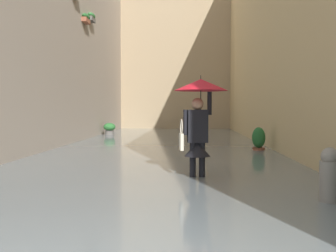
# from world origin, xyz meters

# --- Properties ---
(ground_plane) EXTENTS (60.00, 60.00, 0.00)m
(ground_plane) POSITION_xyz_m (0.00, -11.48, 0.00)
(ground_plane) COLOR #605B56
(flood_water) EXTENTS (7.81, 28.97, 0.18)m
(flood_water) POSITION_xyz_m (0.00, -11.48, 0.09)
(flood_water) COLOR slate
(flood_water) RESTS_ON ground_plane
(building_facade_right) EXTENTS (2.04, 26.97, 10.44)m
(building_facade_right) POSITION_xyz_m (4.40, -11.48, 5.22)
(building_facade_right) COLOR #A89989
(building_facade_right) RESTS_ON ground_plane
(building_facade_far) EXTENTS (10.61, 1.80, 13.36)m
(building_facade_far) POSITION_xyz_m (0.00, -23.87, 6.68)
(building_facade_far) COLOR tan
(building_facade_far) RESTS_ON ground_plane
(person_wading) EXTENTS (1.02, 1.02, 2.11)m
(person_wading) POSITION_xyz_m (-1.03, -5.20, 1.48)
(person_wading) COLOR #2D2319
(person_wading) RESTS_ON ground_plane
(potted_plant_near_right) EXTENTS (0.59, 0.59, 0.76)m
(potted_plant_near_right) POSITION_xyz_m (3.08, -17.03, 0.43)
(potted_plant_near_right) COLOR #66605B
(potted_plant_near_right) RESTS_ON ground_plane
(potted_plant_far_left) EXTENTS (0.41, 0.41, 0.90)m
(potted_plant_far_left) POSITION_xyz_m (-3.04, -10.12, 0.46)
(potted_plant_far_left) COLOR #9E563D
(potted_plant_far_left) RESTS_ON ground_plane
(mooring_bollard) EXTENTS (0.29, 0.29, 0.94)m
(mooring_bollard) POSITION_xyz_m (-2.81, -3.28, 0.47)
(mooring_bollard) COLOR gray
(mooring_bollard) RESTS_ON ground_plane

